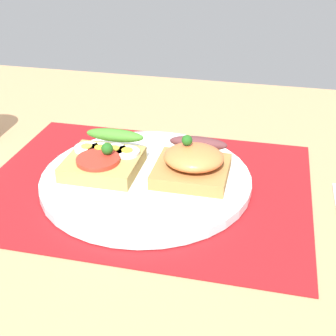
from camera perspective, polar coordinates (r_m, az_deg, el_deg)
ground_plane at (r=63.69cm, az=-2.64°, el=-3.37°), size 120.00×90.00×3.20cm
placemat at (r=62.77cm, az=-2.67°, el=-2.03°), size 43.13×32.88×0.30cm
plate at (r=62.36cm, az=-2.69°, el=-1.41°), size 27.91×27.91×1.28cm
sandwich_egg_tomato at (r=63.76cm, az=-7.68°, el=1.27°), size 9.63×10.65×4.17cm
sandwich_salmon at (r=61.08cm, az=3.08°, el=0.75°), size 9.53×10.45×5.71cm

